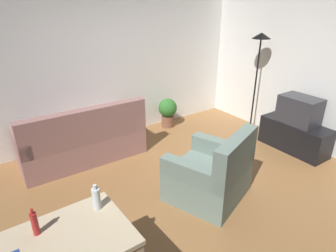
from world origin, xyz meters
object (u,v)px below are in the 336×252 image
(tv_stand, at_px, (294,136))
(torchiere_lamp, at_px, (259,56))
(potted_plant, at_px, (168,111))
(bottle_red, at_px, (35,223))
(couch, at_px, (83,141))
(bottle_clear, at_px, (96,198))
(armchair, at_px, (212,175))
(tv, at_px, (300,110))

(tv_stand, distance_m, torchiere_lamp, 1.49)
(torchiere_lamp, height_order, potted_plant, torchiere_lamp)
(torchiere_lamp, xyz_separation_m, bottle_red, (-4.05, -1.44, -0.56))
(tv_stand, relative_size, bottle_red, 4.87)
(torchiere_lamp, bearing_deg, potted_plant, 138.89)
(couch, distance_m, bottle_red, 2.48)
(potted_plant, bearing_deg, torchiere_lamp, -41.11)
(tv_stand, height_order, bottle_clear, bottle_clear)
(tv_stand, distance_m, armchair, 2.01)
(armchair, bearing_deg, bottle_clear, -9.45)
(potted_plant, height_order, bottle_red, bottle_red)
(couch, height_order, tv, same)
(potted_plant, relative_size, bottle_clear, 2.50)
(couch, distance_m, armchair, 2.10)
(tv_stand, relative_size, bottle_clear, 4.83)
(armchair, distance_m, bottle_red, 2.15)
(tv_stand, distance_m, tv, 0.46)
(torchiere_lamp, distance_m, bottle_red, 4.34)
(torchiere_lamp, xyz_separation_m, potted_plant, (-1.20, 1.05, -1.08))
(tv_stand, height_order, bottle_red, bottle_red)
(potted_plant, bearing_deg, couch, -170.16)
(potted_plant, relative_size, bottle_red, 2.52)
(tv_stand, bearing_deg, armchair, 95.08)
(bottle_red, xyz_separation_m, bottle_clear, (0.47, 0.02, 0.00))
(tv_stand, relative_size, armchair, 0.96)
(tv_stand, distance_m, bottle_red, 4.13)
(tv_stand, xyz_separation_m, torchiere_lamp, (0.00, 0.92, 1.17))
(potted_plant, height_order, bottle_clear, bottle_clear)
(bottle_clear, bearing_deg, armchair, 11.44)
(couch, relative_size, bottle_red, 8.18)
(tv, height_order, potted_plant, tv)
(bottle_red, bearing_deg, tv_stand, 7.30)
(couch, bearing_deg, armchair, 118.79)
(tv, height_order, torchiere_lamp, torchiere_lamp)
(bottle_red, bearing_deg, armchair, 9.44)
(couch, height_order, bottle_red, bottle_red)
(couch, height_order, potted_plant, couch)
(couch, distance_m, torchiere_lamp, 3.29)
(bottle_clear, bearing_deg, bottle_red, -177.44)
(tv, bearing_deg, potted_plant, 31.48)
(bottle_red, relative_size, bottle_clear, 0.99)
(tv, height_order, bottle_clear, bottle_clear)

